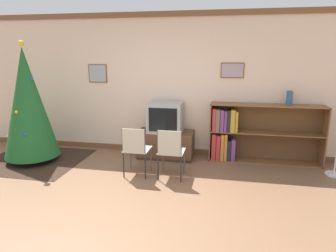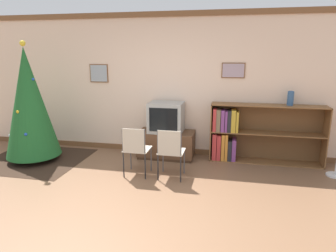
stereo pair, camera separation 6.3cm
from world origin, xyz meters
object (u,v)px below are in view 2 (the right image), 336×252
at_px(television, 166,117).
at_px(bookshelf, 244,134).
at_px(folding_chair_left, 136,148).
at_px(vase, 291,98).
at_px(christmas_tree, 29,103).
at_px(tv_console, 166,144).
at_px(folding_chair_right, 170,151).

height_order(television, bookshelf, bookshelf).
height_order(television, folding_chair_left, television).
xyz_separation_m(television, bookshelf, (1.44, 0.11, -0.27)).
distance_m(bookshelf, vase, 1.00).
bearing_deg(christmas_tree, folding_chair_left, -8.98).
bearing_deg(tv_console, vase, 3.40).
xyz_separation_m(folding_chair_left, bookshelf, (1.73, 1.11, 0.05)).
height_order(tv_console, folding_chair_left, folding_chair_left).
height_order(christmas_tree, vase, christmas_tree).
bearing_deg(bookshelf, christmas_tree, -168.50).
height_order(bookshelf, vase, vase).
height_order(tv_console, television, television).
relative_size(television, vase, 2.51).
relative_size(christmas_tree, television, 3.42).
distance_m(christmas_tree, tv_console, 2.60).
bearing_deg(folding_chair_right, television, 105.84).
xyz_separation_m(christmas_tree, vase, (4.56, 0.80, 0.11)).
distance_m(christmas_tree, television, 2.49).
distance_m(tv_console, folding_chair_right, 1.06).
xyz_separation_m(tv_console, bookshelf, (1.44, 0.10, 0.26)).
xyz_separation_m(christmas_tree, television, (2.38, 0.67, -0.30)).
xyz_separation_m(television, folding_chair_right, (0.28, -1.00, -0.31)).
distance_m(folding_chair_left, vase, 2.81).
bearing_deg(folding_chair_left, television, 74.16).
bearing_deg(vase, folding_chair_left, -155.35).
distance_m(folding_chair_left, folding_chair_right, 0.57).
bearing_deg(vase, tv_console, -176.60).
xyz_separation_m(tv_console, vase, (2.19, 0.13, 0.94)).
bearing_deg(folding_chair_left, folding_chair_right, 0.00).
bearing_deg(folding_chair_right, tv_console, 105.80).
bearing_deg(bookshelf, tv_console, -175.88).
xyz_separation_m(christmas_tree, bookshelf, (3.82, 0.78, -0.56)).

